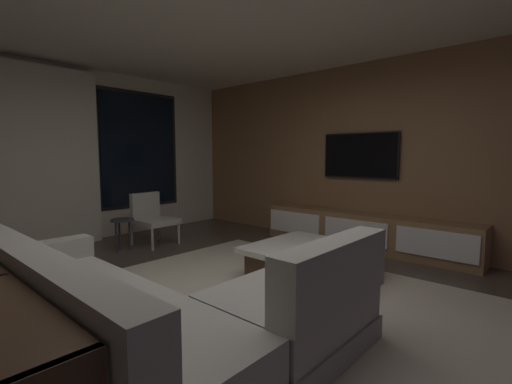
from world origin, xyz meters
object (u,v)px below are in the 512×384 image
book_stack_on_coffee_table (326,244)px  accent_chair_near_window (152,216)px  coffee_table (309,262)px  sectional_couch (150,318)px  mounted_tv (360,155)px  side_stool (122,225)px  media_console (365,232)px

book_stack_on_coffee_table → accent_chair_near_window: size_ratio=0.39×
coffee_table → accent_chair_near_window: 2.68m
sectional_couch → mounted_tv: (3.77, 0.38, 1.06)m
sectional_couch → book_stack_on_coffee_table: bearing=-2.9°
sectional_couch → book_stack_on_coffee_table: size_ratio=8.26×
side_stool → mounted_tv: bearing=-42.2°
sectional_couch → mounted_tv: 3.94m
accent_chair_near_window → media_console: accent_chair_near_window is taller
book_stack_on_coffee_table → side_stool: size_ratio=0.66×
coffee_table → side_stool: bearing=107.1°
media_console → coffee_table: bearing=-176.8°
coffee_table → accent_chair_near_window: size_ratio=1.49×
side_stool → sectional_couch: bearing=-114.3°
book_stack_on_coffee_table → mounted_tv: (1.74, 0.49, 0.93)m
sectional_couch → mounted_tv: bearing=5.8°
accent_chair_near_window → side_stool: (-0.50, -0.05, -0.06)m
side_stool → media_console: bearing=-46.6°
side_stool → mounted_tv: size_ratio=0.40×
coffee_table → media_console: media_console is taller
accent_chair_near_window → side_stool: size_ratio=1.70×
coffee_table → book_stack_on_coffee_table: bearing=-85.6°
book_stack_on_coffee_table → side_stool: bearing=106.2°
accent_chair_near_window → mounted_tv: 3.26m
book_stack_on_coffee_table → side_stool: (-0.81, 2.80, -0.04)m
sectional_couch → book_stack_on_coffee_table: 2.04m
book_stack_on_coffee_table → accent_chair_near_window: bearing=96.2°
accent_chair_near_window → coffee_table: bearing=-83.7°
coffee_table → book_stack_on_coffee_table: 0.31m
mounted_tv → accent_chair_near_window: bearing=130.9°
coffee_table → mounted_tv: 2.12m
sectional_couch → side_stool: (1.22, 2.70, 0.08)m
coffee_table → accent_chair_near_window: bearing=96.3°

